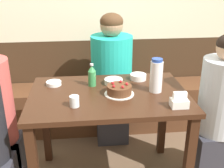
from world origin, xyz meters
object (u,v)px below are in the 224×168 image
Objects in this scene: water_pitcher at (156,76)px; person_grey_tee at (112,80)px; bowl_rice_small at (138,77)px; bowl_side_dish at (54,83)px; bench_seat at (101,107)px; bowl_soup_white at (114,81)px; glass_water_tall at (74,101)px; birthday_cake at (119,90)px; soju_bottle at (92,76)px; napkin_holder at (179,102)px; person_teal_shirt at (218,117)px.

water_pitcher is 0.74m from person_grey_tee.
bowl_side_dish is at bearing -175.90° from bowl_rice_small.
bowl_soup_white is at bearing -85.26° from bench_seat.
bowl_rice_small is 0.46m from person_grey_tee.
water_pitcher is 0.78m from bowl_side_dish.
birthday_cake is at bearing 26.44° from glass_water_tall.
glass_water_tall is (-0.13, -0.34, -0.05)m from soju_bottle.
napkin_holder is (0.09, -0.26, -0.08)m from water_pitcher.
water_pitcher is at bearing 17.39° from glass_water_tall.
birthday_cake is at bearing 146.59° from napkin_holder.
soju_bottle is 1.59× the size of napkin_holder.
bowl_rice_small is 0.11× the size of person_teal_shirt.
bench_seat is 18.55× the size of bowl_soup_white.
bowl_side_dish is (-0.83, 0.46, -0.02)m from napkin_holder.
bowl_soup_white is 0.46m from glass_water_tall.
birthday_cake is 1.65× the size of bowl_rice_small.
person_grey_tee reaches higher than birthday_cake.
napkin_holder is (0.54, -0.42, -0.04)m from soju_bottle.
bench_seat is 0.93m from bowl_side_dish.
water_pitcher is (0.27, 0.03, 0.09)m from birthday_cake.
soju_bottle reaches higher than birthday_cake.
water_pitcher is 0.35m from bowl_soup_white.
person_teal_shirt is 1.01m from person_grey_tee.
napkin_holder is 0.95m from bowl_side_dish.
person_teal_shirt reaches higher than glass_water_tall.
napkin_holder reaches higher than birthday_cake.
birthday_cake is 2.92× the size of glass_water_tall.
bench_seat is 23.77× the size of napkin_holder.
glass_water_tall is (0.16, -0.38, 0.02)m from bowl_side_dish.
glass_water_tall is at bearing -139.63° from bowl_rice_small.
napkin_holder is (0.43, -1.09, 0.58)m from bench_seat.
person_teal_shirt reaches higher than water_pitcher.
soju_bottle is 1.51× the size of bowl_side_dish.
glass_water_tall reaches higher than bench_seat.
person_teal_shirt is (1.23, -0.25, -0.23)m from bowl_side_dish.
napkin_holder is 0.78× the size of bowl_soup_white.
birthday_cake is 0.53m from bowl_side_dish.
glass_water_tall is 1.10m from person_teal_shirt.
person_teal_shirt is at bearing -28.19° from bowl_rice_small.
soju_bottle is (-0.45, 0.16, -0.04)m from water_pitcher.
water_pitcher is at bearing -18.91° from soju_bottle.
soju_bottle is (-0.18, 0.18, 0.05)m from birthday_cake.
water_pitcher is 0.48m from soju_bottle.
person_grey_tee is (0.02, 0.66, -0.18)m from birthday_cake.
person_teal_shirt is at bearing -2.31° from birthday_cake.
bowl_soup_white is 1.10× the size of bowl_rice_small.
bench_seat is 14.96× the size of soju_bottle.
water_pitcher reaches higher than bowl_side_dish.
bowl_rice_small is at bearing 108.27° from napkin_holder.
bench_seat is 1.03m from birthday_cake.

